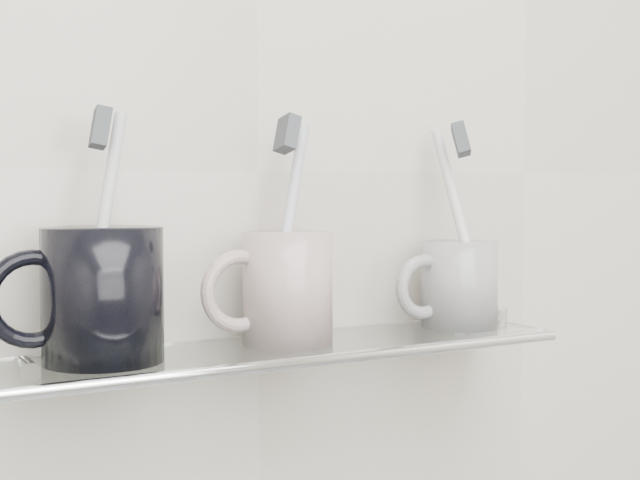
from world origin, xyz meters
TOP-DOWN VIEW (x-y plane):
  - wall_back at (0.00, 1.10)m, footprint 2.50×0.00m
  - shelf_glass at (0.00, 1.04)m, footprint 0.50×0.12m
  - shelf_rail at (0.00, 0.98)m, footprint 0.50×0.01m
  - bracket_left at (-0.21, 1.09)m, footprint 0.02×0.03m
  - bracket_right at (0.21, 1.09)m, footprint 0.02×0.03m
  - mug_left at (-0.16, 1.04)m, footprint 0.12×0.12m
  - mug_left_handle at (-0.21, 1.04)m, footprint 0.07×0.01m
  - toothbrush_left at (-0.16, 1.04)m, footprint 0.05×0.03m
  - bristles_left at (-0.16, 1.04)m, footprint 0.02×0.03m
  - mug_center at (0.00, 1.04)m, footprint 0.10×0.10m
  - mug_center_handle at (-0.04, 1.04)m, footprint 0.07×0.01m
  - toothbrush_center at (0.00, 1.04)m, footprint 0.06×0.05m
  - bristles_center at (0.00, 1.04)m, footprint 0.02×0.03m
  - mug_right at (0.19, 1.04)m, footprint 0.10×0.10m
  - mug_right_handle at (0.14, 1.04)m, footprint 0.06×0.01m
  - toothbrush_right at (0.19, 1.04)m, footprint 0.03×0.08m
  - bristles_right at (0.19, 1.04)m, footprint 0.02×0.03m
  - chrome_cap at (0.22, 1.04)m, footprint 0.04×0.04m

SIDE VIEW (x-z plane):
  - bracket_left at x=-0.21m, z-range 1.08..1.09m
  - bracket_right at x=0.21m, z-range 1.08..1.09m
  - shelf_glass at x=0.00m, z-range 1.09..1.10m
  - shelf_rail at x=0.00m, z-range 1.09..1.10m
  - chrome_cap at x=0.22m, z-range 1.10..1.12m
  - mug_right at x=0.19m, z-range 1.10..1.18m
  - mug_right_handle at x=0.14m, z-range 1.11..1.17m
  - mug_center at x=0.00m, z-range 1.10..1.20m
  - mug_center_handle at x=-0.04m, z-range 1.11..1.18m
  - mug_left at x=-0.16m, z-range 1.10..1.20m
  - mug_left_handle at x=-0.21m, z-range 1.11..1.19m
  - toothbrush_left at x=-0.16m, z-range 1.11..1.30m
  - toothbrush_center at x=0.00m, z-range 1.11..1.29m
  - toothbrush_right at x=0.19m, z-range 1.11..1.29m
  - wall_back at x=0.00m, z-range 0.00..2.50m
  - bristles_left at x=-0.16m, z-range 1.26..1.30m
  - bristles_center at x=0.00m, z-range 1.26..1.30m
  - bristles_right at x=0.19m, z-range 1.26..1.30m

